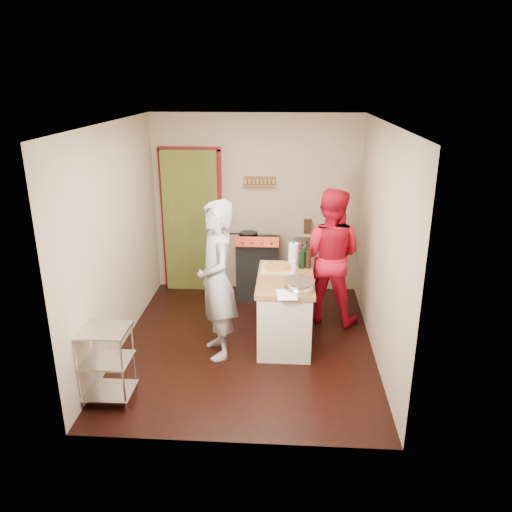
# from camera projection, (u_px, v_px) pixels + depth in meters

# --- Properties ---
(floor) EXTENTS (3.50, 3.50, 0.00)m
(floor) POSITION_uv_depth(u_px,v_px,m) (247.00, 343.00, 6.06)
(floor) COLOR black
(floor) RESTS_ON ground
(back_wall) EXTENTS (3.00, 0.44, 2.60)m
(back_wall) POSITION_uv_depth(u_px,v_px,m) (213.00, 215.00, 7.39)
(back_wall) COLOR tan
(back_wall) RESTS_ON ground
(left_wall) EXTENTS (0.04, 3.50, 2.60)m
(left_wall) POSITION_uv_depth(u_px,v_px,m) (116.00, 239.00, 5.71)
(left_wall) COLOR tan
(left_wall) RESTS_ON ground
(right_wall) EXTENTS (0.04, 3.50, 2.60)m
(right_wall) POSITION_uv_depth(u_px,v_px,m) (381.00, 245.00, 5.53)
(right_wall) COLOR tan
(right_wall) RESTS_ON ground
(ceiling) EXTENTS (3.00, 3.50, 0.02)m
(ceiling) POSITION_uv_depth(u_px,v_px,m) (246.00, 122.00, 5.18)
(ceiling) COLOR white
(ceiling) RESTS_ON back_wall
(stove) EXTENTS (0.60, 0.63, 1.00)m
(stove) POSITION_uv_depth(u_px,v_px,m) (258.00, 267.00, 7.24)
(stove) COLOR black
(stove) RESTS_ON ground
(wire_shelving) EXTENTS (0.48, 0.40, 0.80)m
(wire_shelving) POSITION_uv_depth(u_px,v_px,m) (106.00, 361.00, 4.86)
(wire_shelving) COLOR silver
(wire_shelving) RESTS_ON ground
(island) EXTENTS (0.66, 1.23, 1.15)m
(island) POSITION_uv_depth(u_px,v_px,m) (285.00, 307.00, 5.97)
(island) COLOR beige
(island) RESTS_ON ground
(person_stripe) EXTENTS (0.64, 0.78, 1.83)m
(person_stripe) POSITION_uv_depth(u_px,v_px,m) (217.00, 281.00, 5.55)
(person_stripe) COLOR #B8B9BD
(person_stripe) RESTS_ON ground
(person_red) EXTENTS (1.01, 0.88, 1.77)m
(person_red) POSITION_uv_depth(u_px,v_px,m) (329.00, 256.00, 6.40)
(person_red) COLOR #B40C22
(person_red) RESTS_ON ground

